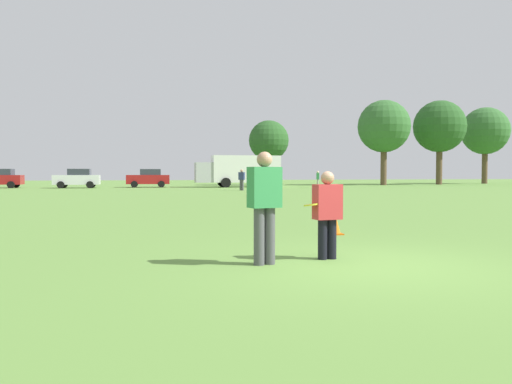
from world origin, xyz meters
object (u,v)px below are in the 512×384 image
object	(u,v)px
parked_car_mid_left	(77,178)
box_truck	(239,170)
bystander_sideline_watcher	(242,179)
player_thrower	(264,201)
player_defender	(327,210)
frisbee	(312,205)
parked_car_center	(148,178)
traffic_cone	(335,225)
bystander_far_jogger	(318,178)

from	to	relation	value
parked_car_mid_left	box_truck	world-z (taller)	box_truck
box_truck	bystander_sideline_watcher	world-z (taller)	box_truck
player_thrower	box_truck	world-z (taller)	box_truck
player_defender	bystander_sideline_watcher	world-z (taller)	bystander_sideline_watcher
box_truck	bystander_sideline_watcher	xyz separation A→B (m)	(-1.80, -9.99, -0.78)
player_defender	parked_car_mid_left	distance (m)	44.48
player_defender	frisbee	size ratio (longest dim) A/B	5.28
frisbee	parked_car_center	distance (m)	44.72
traffic_cone	parked_car_center	distance (m)	41.66
bystander_far_jogger	parked_car_center	bearing A→B (deg)	158.30
player_defender	frisbee	world-z (taller)	player_defender
traffic_cone	bystander_sideline_watcher	world-z (taller)	bystander_sideline_watcher
player_defender	parked_car_mid_left	bearing A→B (deg)	101.06
bystander_sideline_watcher	parked_car_mid_left	bearing A→B (deg)	143.55
player_thrower	parked_car_mid_left	size ratio (longest dim) A/B	0.41
parked_car_mid_left	bystander_far_jogger	size ratio (longest dim) A/B	2.60
parked_car_mid_left	bystander_far_jogger	xyz separation A→B (m)	(22.27, -5.19, -0.00)
player_thrower	bystander_sideline_watcher	xyz separation A→B (m)	(6.46, 33.67, -0.01)
traffic_cone	parked_car_mid_left	distance (m)	41.70
frisbee	box_truck	distance (m)	44.04
player_defender	parked_car_center	bearing A→B (deg)	92.42
player_thrower	player_defender	bearing A→B (deg)	12.93
player_defender	bystander_far_jogger	size ratio (longest dim) A/B	0.89
frisbee	bystander_far_jogger	size ratio (longest dim) A/B	0.17
player_thrower	bystander_sideline_watcher	bearing A→B (deg)	79.14
traffic_cone	frisbee	bearing A→B (deg)	-117.87
parked_car_center	box_truck	distance (m)	9.14
parked_car_mid_left	bystander_sideline_watcher	xyz separation A→B (m)	(13.87, -10.24, 0.05)
player_defender	bystander_sideline_watcher	size ratio (longest dim) A/B	0.84
player_thrower	box_truck	distance (m)	44.44
player_thrower	player_defender	xyz separation A→B (m)	(1.13, 0.26, -0.18)
player_defender	traffic_cone	distance (m)	3.50
box_truck	bystander_far_jogger	world-z (taller)	box_truck
traffic_cone	parked_car_mid_left	xyz separation A→B (m)	(-9.94, 40.49, 0.69)
parked_car_mid_left	parked_car_center	distance (m)	6.72
box_truck	bystander_sideline_watcher	size ratio (longest dim) A/B	4.96
player_defender	box_truck	world-z (taller)	box_truck
parked_car_mid_left	bystander_sideline_watcher	size ratio (longest dim) A/B	2.46
traffic_cone	parked_car_center	world-z (taller)	parked_car_center
frisbee	box_truck	world-z (taller)	box_truck
player_thrower	traffic_cone	world-z (taller)	player_thrower
bystander_far_jogger	bystander_sideline_watcher	bearing A→B (deg)	-149.00
player_thrower	traffic_cone	size ratio (longest dim) A/B	3.63
traffic_cone	bystander_far_jogger	world-z (taller)	bystander_far_jogger
player_thrower	bystander_far_jogger	world-z (taller)	player_thrower
player_defender	box_truck	bearing A→B (deg)	80.67
frisbee	parked_car_mid_left	size ratio (longest dim) A/B	0.06
parked_car_center	box_truck	size ratio (longest dim) A/B	0.50
parked_car_center	traffic_cone	bearing A→B (deg)	-85.47
parked_car_mid_left	box_truck	bearing A→B (deg)	-0.93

